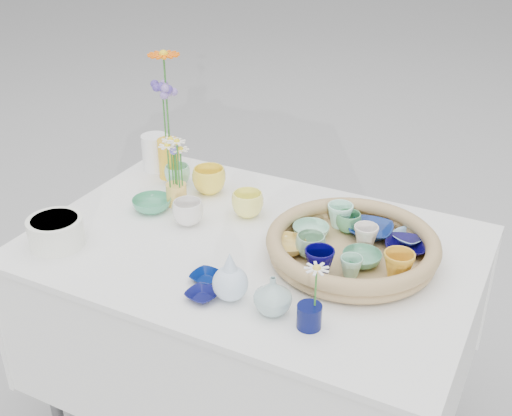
% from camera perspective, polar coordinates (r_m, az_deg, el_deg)
% --- Properties ---
extents(wicker_tray, '(0.47, 0.47, 0.08)m').
position_cam_1_polar(wicker_tray, '(1.77, 8.56, -3.44)').
color(wicker_tray, olive).
rests_on(wicker_tray, display_table).
extents(tray_ceramic_0, '(0.14, 0.14, 0.03)m').
position_cam_1_polar(tray_ceramic_0, '(1.87, 10.17, -1.97)').
color(tray_ceramic_0, navy).
rests_on(tray_ceramic_0, wicker_tray).
extents(tray_ceramic_1, '(0.14, 0.14, 0.03)m').
position_cam_1_polar(tray_ceramic_1, '(1.81, 13.16, -3.38)').
color(tray_ceramic_1, '#060333').
rests_on(tray_ceramic_1, wicker_tray).
extents(tray_ceramic_2, '(0.08, 0.08, 0.08)m').
position_cam_1_polar(tray_ceramic_2, '(1.68, 12.54, -5.03)').
color(tray_ceramic_2, gold).
rests_on(tray_ceramic_2, wicker_tray).
extents(tray_ceramic_3, '(0.13, 0.13, 0.03)m').
position_cam_1_polar(tray_ceramic_3, '(1.73, 9.39, -4.45)').
color(tray_ceramic_3, '#51926E').
rests_on(tray_ceramic_3, wicker_tray).
extents(tray_ceramic_4, '(0.08, 0.08, 0.07)m').
position_cam_1_polar(tray_ceramic_4, '(1.74, 4.86, -3.36)').
color(tray_ceramic_4, '#87BB97').
rests_on(tray_ceramic_4, wicker_tray).
extents(tray_ceramic_5, '(0.13, 0.13, 0.03)m').
position_cam_1_polar(tray_ceramic_5, '(1.84, 4.89, -2.05)').
color(tray_ceramic_5, '#96D4B5').
rests_on(tray_ceramic_5, wicker_tray).
extents(tray_ceramic_6, '(0.09, 0.09, 0.07)m').
position_cam_1_polar(tray_ceramic_6, '(1.89, 7.48, -0.67)').
color(tray_ceramic_6, '#B2F6DA').
rests_on(tray_ceramic_6, wicker_tray).
extents(tray_ceramic_7, '(0.08, 0.08, 0.06)m').
position_cam_1_polar(tray_ceramic_7, '(1.80, 9.72, -2.50)').
color(tray_ceramic_7, silver).
rests_on(tray_ceramic_7, wicker_tray).
extents(tray_ceramic_8, '(0.12, 0.12, 0.02)m').
position_cam_1_polar(tray_ceramic_8, '(1.86, 13.42, -2.58)').
color(tray_ceramic_8, '#81AEDB').
rests_on(tray_ceramic_8, wicker_tray).
extents(tray_ceramic_9, '(0.10, 0.10, 0.07)m').
position_cam_1_polar(tray_ceramic_9, '(1.67, 5.64, -4.78)').
color(tray_ceramic_9, '#05023F').
rests_on(tray_ceramic_9, wicker_tray).
extents(tray_ceramic_10, '(0.13, 0.13, 0.03)m').
position_cam_1_polar(tray_ceramic_10, '(1.76, 2.75, -3.44)').
color(tray_ceramic_10, gold).
rests_on(tray_ceramic_10, wicker_tray).
extents(tray_ceramic_11, '(0.07, 0.07, 0.06)m').
position_cam_1_polar(tray_ceramic_11, '(1.67, 8.45, -5.18)').
color(tray_ceramic_11, '#88C3A5').
rests_on(tray_ceramic_11, wicker_tray).
extents(tray_ceramic_12, '(0.08, 0.08, 0.06)m').
position_cam_1_polar(tray_ceramic_12, '(1.87, 8.23, -1.26)').
color(tray_ceramic_12, '#4D9862').
rests_on(tray_ceramic_12, wicker_tray).
extents(loose_ceramic_0, '(0.13, 0.13, 0.09)m').
position_cam_1_polar(loose_ceramic_0, '(2.11, -4.19, 2.48)').
color(loose_ceramic_0, yellow).
rests_on(loose_ceramic_0, display_table).
extents(loose_ceramic_1, '(0.13, 0.13, 0.08)m').
position_cam_1_polar(loose_ceramic_1, '(1.97, -0.75, 0.35)').
color(loose_ceramic_1, '#FFF86F').
rests_on(loose_ceramic_1, display_table).
extents(loose_ceramic_2, '(0.13, 0.13, 0.04)m').
position_cam_1_polar(loose_ceramic_2, '(2.03, -9.24, 0.32)').
color(loose_ceramic_2, '#42986D').
rests_on(loose_ceramic_2, display_table).
extents(loose_ceramic_3, '(0.12, 0.12, 0.07)m').
position_cam_1_polar(loose_ceramic_3, '(1.93, -6.08, -0.41)').
color(loose_ceramic_3, white).
rests_on(loose_ceramic_3, display_table).
extents(loose_ceramic_4, '(0.09, 0.09, 0.02)m').
position_cam_1_polar(loose_ceramic_4, '(1.69, -4.46, -6.16)').
color(loose_ceramic_4, '#001352').
rests_on(loose_ceramic_4, display_table).
extents(loose_ceramic_5, '(0.10, 0.10, 0.07)m').
position_cam_1_polar(loose_ceramic_5, '(2.18, -6.99, 2.94)').
color(loose_ceramic_5, '#90D5B5').
rests_on(loose_ceramic_5, display_table).
extents(loose_ceramic_6, '(0.09, 0.09, 0.02)m').
position_cam_1_polar(loose_ceramic_6, '(1.62, -4.80, -7.74)').
color(loose_ceramic_6, '#0A0D48').
rests_on(loose_ceramic_6, display_table).
extents(fluted_bowl, '(0.18, 0.18, 0.08)m').
position_cam_1_polar(fluted_bowl, '(1.90, -17.34, -2.03)').
color(fluted_bowl, white).
rests_on(fluted_bowl, display_table).
extents(bud_vase_paleblue, '(0.10, 0.10, 0.14)m').
position_cam_1_polar(bud_vase_paleblue, '(1.58, -2.31, -5.99)').
color(bud_vase_paleblue, silver).
rests_on(bud_vase_paleblue, display_table).
extents(bud_vase_seafoam, '(0.12, 0.12, 0.10)m').
position_cam_1_polar(bud_vase_seafoam, '(1.55, 1.50, -7.73)').
color(bud_vase_seafoam, '#94B3B0').
rests_on(bud_vase_seafoam, display_table).
extents(bud_vase_cobalt, '(0.07, 0.07, 0.06)m').
position_cam_1_polar(bud_vase_cobalt, '(1.52, 4.75, -9.57)').
color(bud_vase_cobalt, '#070C40').
rests_on(bud_vase_cobalt, display_table).
extents(single_daisy, '(0.07, 0.07, 0.12)m').
position_cam_1_polar(single_daisy, '(1.48, 5.33, -7.03)').
color(single_daisy, white).
rests_on(single_daisy, bud_vase_cobalt).
extents(tall_vase_yellow, '(0.09, 0.09, 0.14)m').
position_cam_1_polar(tall_vase_yellow, '(2.22, -7.74, 4.38)').
color(tall_vase_yellow, gold).
rests_on(tall_vase_yellow, display_table).
extents(gerbera, '(0.15, 0.15, 0.31)m').
position_cam_1_polar(gerbera, '(2.15, -7.96, 9.61)').
color(gerbera, '#FF6103').
rests_on(gerbera, tall_vase_yellow).
extents(hydrangea, '(0.09, 0.09, 0.25)m').
position_cam_1_polar(hydrangea, '(2.17, -8.16, 8.22)').
color(hydrangea, '#4D389D').
rests_on(hydrangea, tall_vase_yellow).
extents(white_pitcher, '(0.14, 0.11, 0.13)m').
position_cam_1_polar(white_pitcher, '(2.29, -8.91, 4.90)').
color(white_pitcher, white).
rests_on(white_pitcher, display_table).
extents(daisy_cup, '(0.07, 0.07, 0.07)m').
position_cam_1_polar(daisy_cup, '(2.05, -7.08, 1.22)').
color(daisy_cup, '#FFC759').
rests_on(daisy_cup, display_table).
extents(daisy_posy, '(0.11, 0.11, 0.17)m').
position_cam_1_polar(daisy_posy, '(2.00, -7.31, 4.20)').
color(daisy_posy, white).
rests_on(daisy_posy, daisy_cup).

